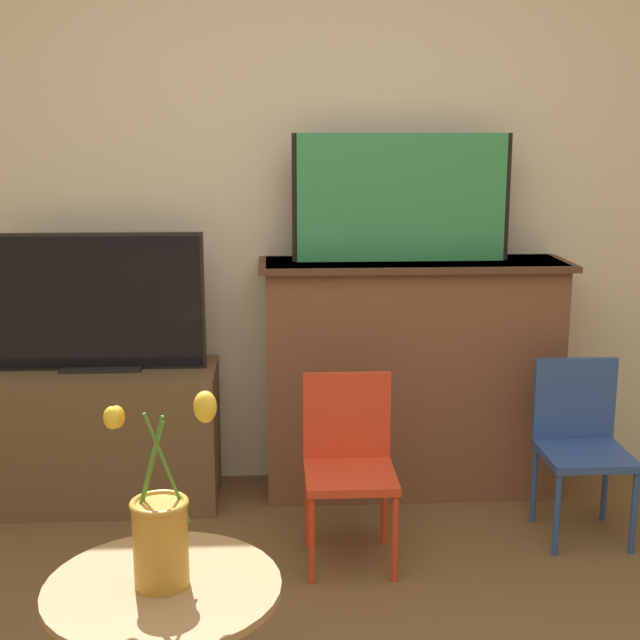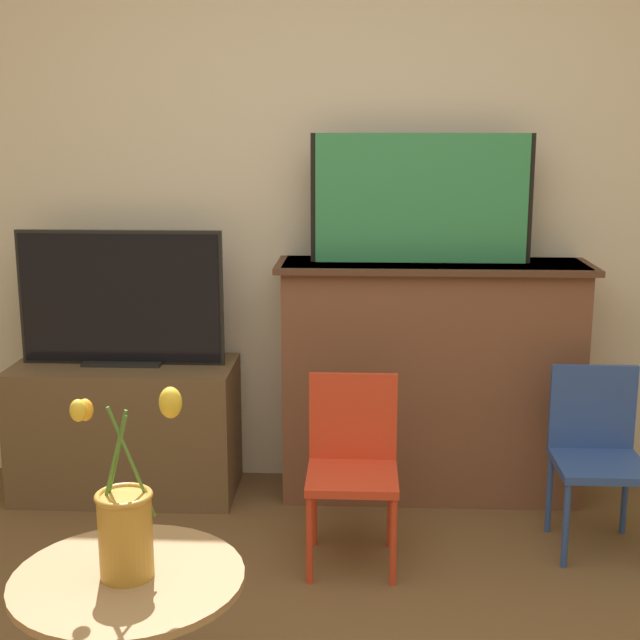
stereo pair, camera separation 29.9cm
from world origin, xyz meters
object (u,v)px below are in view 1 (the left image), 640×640
chair_red (349,457)px  chair_blue (580,437)px  tv_monitor (99,304)px  vase_tulips (161,528)px  painting (402,198)px

chair_red → chair_blue: bearing=9.8°
tv_monitor → chair_red: size_ratio=1.27×
tv_monitor → vase_tulips: tv_monitor is taller
tv_monitor → vase_tulips: (0.44, -1.61, -0.23)m
tv_monitor → chair_blue: (1.90, -0.40, -0.47)m
chair_blue → vase_tulips: bearing=-140.4°
vase_tulips → chair_red: bearing=62.6°
painting → chair_red: painting is taller
painting → chair_blue: bearing=-35.4°
painting → chair_blue: painting is taller
chair_red → chair_blue: same height
chair_blue → vase_tulips: size_ratio=1.44×
painting → vase_tulips: size_ratio=1.91×
chair_red → chair_blue: 0.93m
chair_blue → vase_tulips: 1.91m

